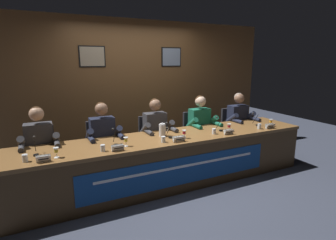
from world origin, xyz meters
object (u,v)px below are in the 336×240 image
juice_glass_left (126,140)px  panelist_far_right (240,120)px  conference_table (172,152)px  microphone_right (219,126)px  chair_far_left (42,159)px  juice_glass_far_right (271,121)px  nameplate_left (118,148)px  panelist_right (202,125)px  panelist_far_left (40,145)px  water_cup_left (103,148)px  chair_far_right (233,132)px  nameplate_far_left (43,159)px  chair_center (152,143)px  nameplate_right (229,132)px  nameplate_far_right (270,126)px  chair_left (102,151)px  water_cup_far_left (25,159)px  chair_right (196,137)px  panelist_left (104,137)px  water_cup_right (214,132)px  microphone_far_right (256,121)px  juice_glass_center (184,133)px  water_pitcher_central (162,130)px  water_cup_far_right (259,127)px  microphone_far_left (35,149)px  microphone_left (115,140)px  nameplate_center (179,139)px  juice_glass_far_left (56,151)px  water_cup_center (163,140)px  microphone_center (169,132)px  juice_glass_right (229,126)px

juice_glass_left → panelist_far_right: size_ratio=0.10×
conference_table → microphone_right: (0.90, 0.07, 0.29)m
chair_far_left → juice_glass_far_right: size_ratio=7.41×
nameplate_left → panelist_right: (1.72, 0.73, -0.05)m
microphone_right → panelist_far_left: bearing=169.9°
water_cup_left → chair_far_right: (2.76, 0.86, -0.32)m
microphone_right → panelist_far_right: (0.84, 0.47, -0.08)m
chair_far_right → nameplate_far_left: bearing=-164.8°
chair_center → microphone_right: size_ratio=4.25×
nameplate_right → nameplate_far_right: same height
panelist_far_left → chair_left: size_ratio=1.36×
chair_left → nameplate_left: (0.01, -0.93, 0.33)m
water_cup_far_left → panelist_right: panelist_right is taller
conference_table → chair_right: (0.87, 0.73, -0.07)m
panelist_left → water_cup_right: size_ratio=14.67×
chair_far_right → microphone_far_right: microphone_far_right is taller
juice_glass_center → water_pitcher_central: bearing=133.4°
water_cup_far_left → chair_right: 2.90m
juice_glass_center → nameplate_right: bearing=-8.9°
panelist_far_left → juice_glass_center: size_ratio=10.06×
water_pitcher_central → chair_right: bearing=31.0°
conference_table → nameplate_far_left: nameplate_far_left is taller
water_cup_right → water_cup_far_right: bearing=-4.5°
microphone_far_left → water_cup_right: (2.47, -0.16, -0.04)m
microphone_left → nameplate_center: (0.84, -0.25, -0.03)m
water_cup_left → nameplate_far_right: water_cup_left is taller
nameplate_right → chair_center: bearing=133.8°
juice_glass_far_left → water_cup_center: size_ratio=1.46×
juice_glass_center → nameplate_far_left: bearing=-176.1°
panelist_far_right → microphone_far_right: panelist_far_right is taller
conference_table → juice_glass_center: size_ratio=37.39×
chair_far_left → juice_glass_left: chair_far_left is taller
microphone_far_left → juice_glass_center: size_ratio=1.74×
microphone_center → microphone_right: same height
water_cup_center → water_cup_right: (0.89, 0.05, 0.00)m
conference_table → panelist_far_left: size_ratio=3.72×
conference_table → chair_right: size_ratio=5.04×
juice_glass_far_right → conference_table: bearing=177.4°
conference_table → water_cup_far_left: water_cup_far_left is taller
water_cup_far_left → chair_right: size_ratio=0.09×
conference_table → nameplate_right: (0.88, -0.19, 0.25)m
chair_far_left → water_pitcher_central: 1.80m
water_cup_right → water_cup_center: bearing=-176.6°
nameplate_center → water_cup_center: (-0.21, 0.07, -0.00)m
nameplate_center → nameplate_far_right: (1.72, -0.00, 0.00)m
chair_far_left → nameplate_far_left: bearing=-88.0°
chair_right → panelist_right: bearing=-90.0°
microphone_center → chair_far_right: size_ratio=0.24×
panelist_far_right → microphone_far_right: size_ratio=5.77×
chair_far_left → juice_glass_right: bearing=-15.9°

